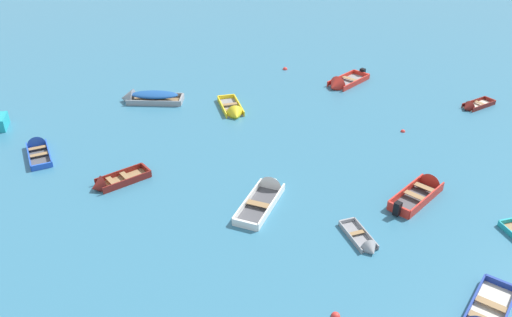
{
  "coord_description": "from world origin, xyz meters",
  "views": [
    {
      "loc": [
        -2.58,
        -5.07,
        15.69
      ],
      "look_at": [
        0.0,
        21.44,
        0.15
      ],
      "focal_mm": 35.9,
      "sensor_mm": 36.0,
      "label": 1
    }
  ],
  "objects_px": {
    "rowboat_grey_midfield_right": "(144,97)",
    "rowboat_red_foreground_center": "(424,189)",
    "rowboat_yellow_near_left": "(234,112)",
    "mooring_buoy_outer_edge": "(285,69)",
    "mooring_buoy_far_field": "(335,316)",
    "mooring_buoy_central": "(403,132)",
    "rowboat_maroon_back_row_center": "(472,107)",
    "rowboat_red_back_row_left": "(341,84)",
    "rowboat_white_far_right": "(268,191)",
    "rowboat_blue_outer_right": "(37,147)",
    "rowboat_maroon_midfield_left": "(110,183)",
    "rowboat_grey_center": "(366,245)"
  },
  "relations": [
    {
      "from": "rowboat_yellow_near_left",
      "to": "rowboat_grey_midfield_right",
      "type": "bearing_deg",
      "value": 156.36
    },
    {
      "from": "rowboat_yellow_near_left",
      "to": "mooring_buoy_outer_edge",
      "type": "xyz_separation_m",
      "value": [
        4.98,
        8.62,
        -0.17
      ]
    },
    {
      "from": "rowboat_blue_outer_right",
      "to": "mooring_buoy_central",
      "type": "bearing_deg",
      "value": 0.35
    },
    {
      "from": "rowboat_yellow_near_left",
      "to": "rowboat_red_foreground_center",
      "type": "height_order",
      "value": "rowboat_red_foreground_center"
    },
    {
      "from": "rowboat_maroon_back_row_center",
      "to": "rowboat_white_far_right",
      "type": "height_order",
      "value": "rowboat_white_far_right"
    },
    {
      "from": "rowboat_yellow_near_left",
      "to": "mooring_buoy_outer_edge",
      "type": "relative_size",
      "value": 9.45
    },
    {
      "from": "rowboat_red_back_row_left",
      "to": "mooring_buoy_outer_edge",
      "type": "bearing_deg",
      "value": 132.01
    },
    {
      "from": "rowboat_grey_midfield_right",
      "to": "rowboat_red_foreground_center",
      "type": "bearing_deg",
      "value": -40.43
    },
    {
      "from": "rowboat_grey_midfield_right",
      "to": "mooring_buoy_far_field",
      "type": "height_order",
      "value": "rowboat_grey_midfield_right"
    },
    {
      "from": "rowboat_red_foreground_center",
      "to": "mooring_buoy_far_field",
      "type": "xyz_separation_m",
      "value": [
        -6.83,
        -8.16,
        -0.24
      ]
    },
    {
      "from": "rowboat_red_back_row_left",
      "to": "rowboat_maroon_midfield_left",
      "type": "relative_size",
      "value": 1.24
    },
    {
      "from": "rowboat_maroon_back_row_center",
      "to": "mooring_buoy_far_field",
      "type": "bearing_deg",
      "value": -128.15
    },
    {
      "from": "rowboat_grey_midfield_right",
      "to": "mooring_buoy_central",
      "type": "relative_size",
      "value": 15.74
    },
    {
      "from": "rowboat_red_foreground_center",
      "to": "mooring_buoy_outer_edge",
      "type": "relative_size",
      "value": 9.58
    },
    {
      "from": "rowboat_grey_center",
      "to": "mooring_buoy_outer_edge",
      "type": "distance_m",
      "value": 23.75
    },
    {
      "from": "rowboat_grey_midfield_right",
      "to": "rowboat_grey_center",
      "type": "height_order",
      "value": "rowboat_grey_midfield_right"
    },
    {
      "from": "mooring_buoy_far_field",
      "to": "mooring_buoy_central",
      "type": "bearing_deg",
      "value": 61.86
    },
    {
      "from": "rowboat_yellow_near_left",
      "to": "rowboat_maroon_midfield_left",
      "type": "bearing_deg",
      "value": -130.54
    },
    {
      "from": "rowboat_yellow_near_left",
      "to": "rowboat_red_foreground_center",
      "type": "relative_size",
      "value": 0.99
    },
    {
      "from": "rowboat_red_back_row_left",
      "to": "rowboat_maroon_midfield_left",
      "type": "height_order",
      "value": "rowboat_red_back_row_left"
    },
    {
      "from": "rowboat_blue_outer_right",
      "to": "mooring_buoy_outer_edge",
      "type": "xyz_separation_m",
      "value": [
        17.55,
        12.61,
        -0.16
      ]
    },
    {
      "from": "rowboat_maroon_back_row_center",
      "to": "rowboat_grey_center",
      "type": "relative_size",
      "value": 1.1
    },
    {
      "from": "rowboat_yellow_near_left",
      "to": "mooring_buoy_far_field",
      "type": "xyz_separation_m",
      "value": [
        2.92,
        -19.17,
        -0.17
      ]
    },
    {
      "from": "mooring_buoy_outer_edge",
      "to": "rowboat_red_back_row_left",
      "type": "bearing_deg",
      "value": -47.99
    },
    {
      "from": "rowboat_white_far_right",
      "to": "rowboat_yellow_near_left",
      "type": "distance_m",
      "value": 10.38
    },
    {
      "from": "rowboat_red_back_row_left",
      "to": "rowboat_maroon_midfield_left",
      "type": "xyz_separation_m",
      "value": [
        -16.28,
        -13.02,
        -0.01
      ]
    },
    {
      "from": "rowboat_blue_outer_right",
      "to": "rowboat_grey_center",
      "type": "bearing_deg",
      "value": -31.93
    },
    {
      "from": "rowboat_grey_center",
      "to": "mooring_buoy_outer_edge",
      "type": "height_order",
      "value": "rowboat_grey_center"
    },
    {
      "from": "rowboat_red_back_row_left",
      "to": "mooring_buoy_far_field",
      "type": "height_order",
      "value": "rowboat_red_back_row_left"
    },
    {
      "from": "rowboat_grey_center",
      "to": "mooring_buoy_far_field",
      "type": "height_order",
      "value": "rowboat_grey_center"
    },
    {
      "from": "rowboat_maroon_back_row_center",
      "to": "mooring_buoy_outer_edge",
      "type": "height_order",
      "value": "rowboat_maroon_back_row_center"
    },
    {
      "from": "rowboat_grey_center",
      "to": "rowboat_yellow_near_left",
      "type": "bearing_deg",
      "value": 109.34
    },
    {
      "from": "rowboat_maroon_back_row_center",
      "to": "rowboat_yellow_near_left",
      "type": "xyz_separation_m",
      "value": [
        -17.41,
        0.73,
        0.02
      ]
    },
    {
      "from": "mooring_buoy_central",
      "to": "mooring_buoy_far_field",
      "type": "bearing_deg",
      "value": -118.14
    },
    {
      "from": "rowboat_white_far_right",
      "to": "mooring_buoy_far_field",
      "type": "bearing_deg",
      "value": -79.39
    },
    {
      "from": "rowboat_grey_midfield_right",
      "to": "rowboat_maroon_midfield_left",
      "type": "relative_size",
      "value": 1.41
    },
    {
      "from": "rowboat_white_far_right",
      "to": "rowboat_blue_outer_right",
      "type": "bearing_deg",
      "value": 155.43
    },
    {
      "from": "mooring_buoy_far_field",
      "to": "mooring_buoy_outer_edge",
      "type": "xyz_separation_m",
      "value": [
        2.07,
        27.8,
        0.0
      ]
    },
    {
      "from": "rowboat_maroon_midfield_left",
      "to": "rowboat_grey_center",
      "type": "bearing_deg",
      "value": -26.81
    },
    {
      "from": "rowboat_maroon_back_row_center",
      "to": "mooring_buoy_far_field",
      "type": "height_order",
      "value": "rowboat_maroon_back_row_center"
    },
    {
      "from": "rowboat_maroon_back_row_center",
      "to": "rowboat_blue_outer_right",
      "type": "bearing_deg",
      "value": -173.79
    },
    {
      "from": "rowboat_red_back_row_left",
      "to": "mooring_buoy_central",
      "type": "height_order",
      "value": "rowboat_red_back_row_left"
    },
    {
      "from": "rowboat_yellow_near_left",
      "to": "rowboat_maroon_midfield_left",
      "type": "height_order",
      "value": "rowboat_yellow_near_left"
    },
    {
      "from": "rowboat_red_back_row_left",
      "to": "rowboat_white_far_right",
      "type": "distance_m",
      "value": 16.49
    },
    {
      "from": "rowboat_grey_center",
      "to": "rowboat_grey_midfield_right",
      "type": "bearing_deg",
      "value": 123.35
    },
    {
      "from": "mooring_buoy_outer_edge",
      "to": "mooring_buoy_central",
      "type": "bearing_deg",
      "value": -63.81
    },
    {
      "from": "rowboat_blue_outer_right",
      "to": "rowboat_yellow_near_left",
      "type": "relative_size",
      "value": 0.98
    },
    {
      "from": "rowboat_red_foreground_center",
      "to": "mooring_buoy_far_field",
      "type": "distance_m",
      "value": 10.64
    },
    {
      "from": "rowboat_maroon_midfield_left",
      "to": "mooring_buoy_outer_edge",
      "type": "xyz_separation_m",
      "value": [
        12.42,
        17.31,
        -0.19
      ]
    },
    {
      "from": "rowboat_maroon_midfield_left",
      "to": "rowboat_blue_outer_right",
      "type": "bearing_deg",
      "value": 137.53
    }
  ]
}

